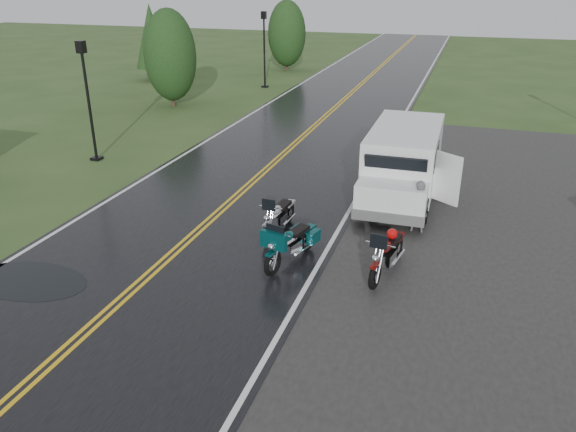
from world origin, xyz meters
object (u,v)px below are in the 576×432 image
object	(u,v)px
lamp_post_near_left	(89,102)
lamp_post_far_left	(264,50)
motorcycle_teal	(273,254)
motorcycle_silver	(267,225)
van_white	(364,180)
person_at_van	(418,207)
motorcycle_red	(376,266)

from	to	relation	value
lamp_post_near_left	lamp_post_far_left	world-z (taller)	lamp_post_far_left
motorcycle_teal	lamp_post_far_left	xyz separation A→B (m)	(-8.63, 23.04, 1.69)
motorcycle_teal	lamp_post_near_left	world-z (taller)	lamp_post_near_left
motorcycle_silver	lamp_post_near_left	world-z (taller)	lamp_post_near_left
lamp_post_near_left	lamp_post_far_left	distance (m)	16.41
motorcycle_teal	van_white	size ratio (longest dim) A/B	0.37
person_at_van	motorcycle_teal	bearing A→B (deg)	49.03
motorcycle_red	motorcycle_silver	distance (m)	3.48
lamp_post_near_left	lamp_post_far_left	xyz separation A→B (m)	(1.09, 16.37, 0.05)
van_white	motorcycle_silver	bearing A→B (deg)	-127.22
van_white	lamp_post_near_left	distance (m)	11.36
lamp_post_far_left	person_at_van	bearing A→B (deg)	-58.94
person_at_van	motorcycle_silver	bearing A→B (deg)	27.55
motorcycle_silver	lamp_post_near_left	size ratio (longest dim) A/B	0.46
van_white	person_at_van	world-z (taller)	van_white
lamp_post_near_left	lamp_post_far_left	bearing A→B (deg)	86.18
motorcycle_silver	motorcycle_red	bearing A→B (deg)	-21.03
motorcycle_teal	person_at_van	xyz separation A→B (m)	(3.02, 3.70, 0.12)
motorcycle_silver	lamp_post_near_left	bearing A→B (deg)	154.73
motorcycle_red	lamp_post_near_left	size ratio (longest dim) A/B	0.49
person_at_van	lamp_post_near_left	xyz separation A→B (m)	(-12.74, 2.97, 1.52)
motorcycle_red	lamp_post_far_left	xyz separation A→B (m)	(-11.07, 22.91, 1.68)
motorcycle_silver	person_at_van	world-z (taller)	person_at_van
van_white	lamp_post_far_left	bearing A→B (deg)	117.74
motorcycle_silver	lamp_post_far_left	distance (m)	22.91
motorcycle_red	lamp_post_near_left	distance (m)	13.91
van_white	lamp_post_far_left	size ratio (longest dim) A/B	1.26
lamp_post_near_left	person_at_van	bearing A→B (deg)	-13.11
motorcycle_red	person_at_van	world-z (taller)	person_at_van
motorcycle_red	motorcycle_teal	world-z (taller)	motorcycle_red
motorcycle_teal	lamp_post_far_left	size ratio (longest dim) A/B	0.47
van_white	motorcycle_red	bearing A→B (deg)	-75.53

